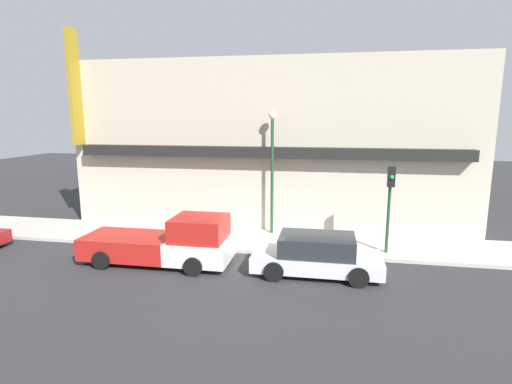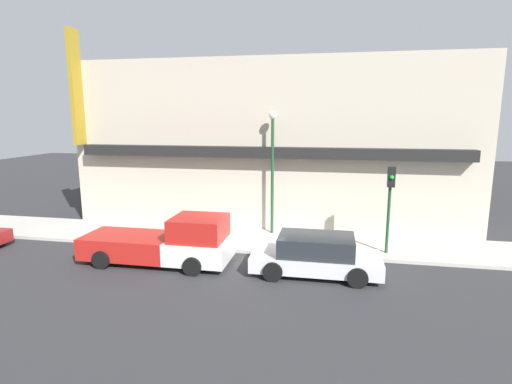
% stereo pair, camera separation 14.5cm
% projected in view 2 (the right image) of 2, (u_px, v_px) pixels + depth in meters
% --- Properties ---
extents(ground_plane, '(80.00, 80.00, 0.00)m').
position_uv_depth(ground_plane, '(252.00, 254.00, 16.31)').
color(ground_plane, '#2D2D30').
extents(sidewalk, '(36.00, 3.30, 0.14)m').
position_uv_depth(sidewalk, '(260.00, 240.00, 17.89)').
color(sidewalk, '#B7B2A8').
rests_on(sidewalk, ground).
extents(building, '(19.80, 3.80, 9.70)m').
position_uv_depth(building, '(270.00, 145.00, 20.15)').
color(building, '#BCB29E').
rests_on(building, ground).
extents(pickup_truck, '(5.69, 2.19, 1.88)m').
position_uv_depth(pickup_truck, '(167.00, 243.00, 15.15)').
color(pickup_truck, white).
rests_on(pickup_truck, ground).
extents(parked_car, '(4.53, 2.11, 1.41)m').
position_uv_depth(parked_car, '(316.00, 255.00, 14.14)').
color(parked_car, silver).
rests_on(parked_car, ground).
extents(fire_hydrant, '(0.17, 0.17, 0.70)m').
position_uv_depth(fire_hydrant, '(336.00, 244.00, 16.05)').
color(fire_hydrant, '#196633').
rests_on(fire_hydrant, sidewalk).
extents(street_lamp, '(0.36, 0.36, 5.63)m').
position_uv_depth(street_lamp, '(272.00, 159.00, 18.19)').
color(street_lamp, '#1E4728').
rests_on(street_lamp, sidewalk).
extents(traffic_light, '(0.28, 0.42, 3.51)m').
position_uv_depth(traffic_light, '(390.00, 194.00, 15.55)').
color(traffic_light, '#1E4728').
rests_on(traffic_light, sidewalk).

